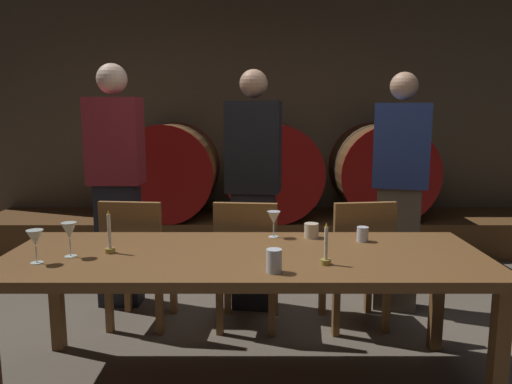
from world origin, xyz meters
The scene contains 21 objects.
ground_plane centered at (0.00, 0.00, 0.00)m, with size 8.59×8.59×0.00m, color brown.
back_wall centered at (0.00, 3.12, 1.31)m, with size 6.61×0.24×2.62m, color brown.
barrel_shelf centered at (0.00, 2.57, 0.18)m, with size 5.95×0.90×0.36m, color brown.
wine_barrel_left centered at (-1.08, 2.57, 0.84)m, with size 0.96×0.89×0.96m.
wine_barrel_center centered at (-0.01, 2.57, 0.84)m, with size 0.96×0.89×0.96m.
wine_barrel_right centered at (1.10, 2.57, 0.84)m, with size 0.96×0.89×0.96m.
dining_table centered at (-0.25, -0.05, 0.66)m, with size 2.47×0.89×0.72m.
chair_left centered at (-0.98, 0.65, 0.49)m, with size 0.44×0.44×0.88m.
chair_center centered at (-0.25, 0.62, 0.49)m, with size 0.44×0.44×0.88m.
chair_right centered at (0.48, 0.64, 0.49)m, with size 0.45×0.45×0.88m.
guest_left centered at (-1.21, 1.07, 0.92)m, with size 0.39×0.25×1.78m.
guest_center centered at (-0.21, 1.01, 0.89)m, with size 0.41×0.29×1.73m.
guest_right centered at (0.84, 0.99, 0.88)m, with size 0.43×0.33×1.71m.
candle_left centered at (-0.95, -0.04, 0.79)m, with size 0.05×0.05×0.23m.
candle_right centered at (0.14, -0.23, 0.78)m, with size 0.05×0.05×0.21m.
wine_glass_left centered at (-1.25, -0.22, 0.84)m, with size 0.08×0.08×0.16m.
wine_glass_center centered at (-1.13, -0.11, 0.85)m, with size 0.08×0.08×0.18m.
wine_glass_right centered at (-0.09, 0.28, 0.83)m, with size 0.08×0.08×0.15m.
cup_left centered at (-0.11, -0.35, 0.78)m, with size 0.07×0.07×0.11m, color silver.
cup_center centered at (0.13, 0.27, 0.76)m, with size 0.08×0.08×0.08m, color beige.
cup_right centered at (0.41, 0.19, 0.76)m, with size 0.06×0.06×0.08m, color silver.
Camera 1 is at (-0.19, -2.51, 1.45)m, focal length 34.74 mm.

